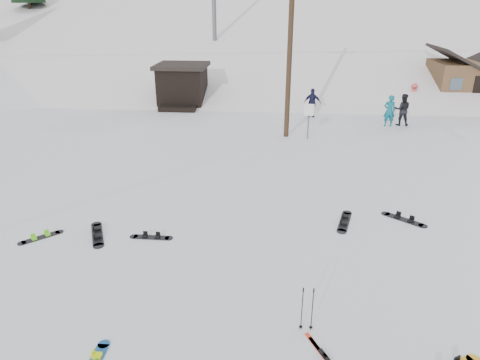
{
  "coord_description": "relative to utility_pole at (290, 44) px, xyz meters",
  "views": [
    {
      "loc": [
        1.42,
        -8.01,
        6.68
      ],
      "look_at": [
        0.35,
        4.48,
        1.4
      ],
      "focal_mm": 32.0,
      "sensor_mm": 36.0,
      "label": 1
    }
  ],
  "objects": [
    {
      "name": "board_scatter_f",
      "position": [
        1.77,
        -9.45,
        -4.65
      ],
      "size": [
        0.67,
        1.61,
        0.12
      ],
      "rotation": [
        0.0,
        0.0,
        1.3
      ],
      "color": "black",
      "rests_on": "ground"
    },
    {
      "name": "skier_teal",
      "position": [
        5.84,
        2.5,
        -3.79
      ],
      "size": [
        0.67,
        0.45,
        1.79
      ],
      "primitive_type": "imported",
      "rotation": [
        0.0,
        0.0,
        3.17
      ],
      "color": "#0A5B6C",
      "rests_on": "ground"
    },
    {
      "name": "utility_pole",
      "position": [
        0.0,
        0.0,
        0.0
      ],
      "size": [
        2.0,
        0.26,
        9.0
      ],
      "color": "#3A2819",
      "rests_on": "ground"
    },
    {
      "name": "board_scatter_d",
      "position": [
        3.74,
        -9.13,
        -4.65
      ],
      "size": [
        1.29,
        1.05,
        0.11
      ],
      "rotation": [
        0.0,
        0.0,
        -0.65
      ],
      "color": "black",
      "rests_on": "ground"
    },
    {
      "name": "ridge_left",
      "position": [
        -38.0,
        34.0,
        -15.68
      ],
      "size": [
        47.54,
        95.03,
        58.38
      ],
      "primitive_type": "cube",
      "rotation": [
        0.23,
        0.07,
        0.14
      ],
      "color": "white",
      "rests_on": "ground"
    },
    {
      "name": "treeline_crest",
      "position": [
        -2.0,
        72.0,
        -4.68
      ],
      "size": [
        50.0,
        6.0,
        10.0
      ],
      "primitive_type": null,
      "color": "black",
      "rests_on": "ski_slope"
    },
    {
      "name": "lift_hut",
      "position": [
        -7.0,
        6.94,
        -3.32
      ],
      "size": [
        3.4,
        4.1,
        2.75
      ],
      "color": "black",
      "rests_on": "ground"
    },
    {
      "name": "hero_skis",
      "position": [
        0.58,
        -15.32,
        -4.66
      ],
      "size": [
        0.75,
        1.36,
        0.08
      ],
      "rotation": [
        0.0,
        0.0,
        0.47
      ],
      "color": "red",
      "rests_on": "ground"
    },
    {
      "name": "ground",
      "position": [
        -2.0,
        -14.0,
        -4.68
      ],
      "size": [
        200.0,
        200.0,
        0.0
      ],
      "primitive_type": "plane",
      "color": "white",
      "rests_on": "ground"
    },
    {
      "name": "ski_poles",
      "position": [
        0.23,
        -14.51,
        -4.12
      ],
      "size": [
        0.3,
        0.08,
        1.09
      ],
      "color": "black",
      "rests_on": "ground"
    },
    {
      "name": "board_scatter_a",
      "position": [
        -4.24,
        -10.96,
        -4.66
      ],
      "size": [
        1.34,
        0.26,
        0.09
      ],
      "rotation": [
        0.0,
        0.0,
        -0.01
      ],
      "color": "black",
      "rests_on": "ground"
    },
    {
      "name": "trail_sign",
      "position": [
        1.1,
        -0.42,
        -3.41
      ],
      "size": [
        0.5,
        0.09,
        1.85
      ],
      "color": "#595B60",
      "rests_on": "ground"
    },
    {
      "name": "board_scatter_c",
      "position": [
        -7.59,
        -11.25,
        -4.66
      ],
      "size": [
        1.05,
        0.99,
        0.09
      ],
      "rotation": [
        0.0,
        0.0,
        0.75
      ],
      "color": "black",
      "rests_on": "ground"
    },
    {
      "name": "skier_dark",
      "position": [
        6.62,
        2.75,
        -3.77
      ],
      "size": [
        0.97,
        0.81,
        1.82
      ],
      "primitive_type": "imported",
      "rotation": [
        0.0,
        0.0,
        3.0
      ],
      "color": "black",
      "rests_on": "ground"
    },
    {
      "name": "skier_navy",
      "position": [
        1.62,
        4.21,
        -3.8
      ],
      "size": [
        1.07,
        0.53,
        1.76
      ],
      "primitive_type": "imported",
      "rotation": [
        0.0,
        0.0,
        3.04
      ],
      "color": "#171839",
      "rests_on": "ground"
    },
    {
      "name": "skier_pink",
      "position": [
        8.78,
        8.17,
        -3.94
      ],
      "size": [
        1.01,
        0.66,
        1.47
      ],
      "primitive_type": "imported",
      "rotation": [
        0.0,
        0.0,
        3.27
      ],
      "color": "#D74C50",
      "rests_on": "ground"
    },
    {
      "name": "ski_slope",
      "position": [
        -2.0,
        41.0,
        -16.68
      ],
      "size": [
        60.0,
        85.24,
        65.97
      ],
      "primitive_type": "cube",
      "rotation": [
        0.31,
        0.0,
        0.0
      ],
      "color": "white",
      "rests_on": "ground"
    },
    {
      "name": "board_scatter_b",
      "position": [
        -5.94,
        -10.94,
        -4.65
      ],
      "size": [
        0.9,
        1.58,
        0.12
      ],
      "rotation": [
        0.0,
        0.0,
        2.0
      ],
      "color": "black",
      "rests_on": "ground"
    },
    {
      "name": "cabin",
      "position": [
        13.0,
        10.0,
        -3.2
      ],
      "size": [
        5.39,
        4.4,
        3.77
      ],
      "color": "brown",
      "rests_on": "ground"
    }
  ]
}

